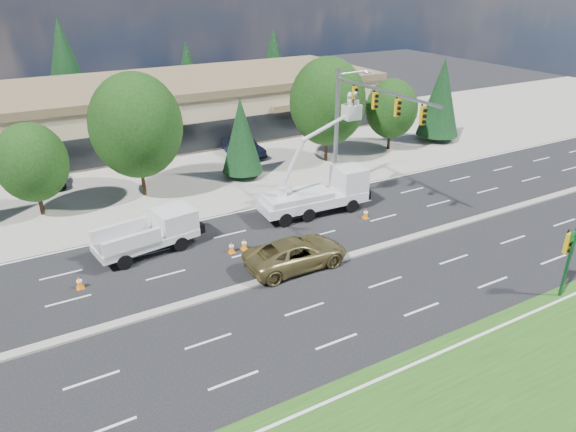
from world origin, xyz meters
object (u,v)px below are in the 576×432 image
utility_pickup (153,236)px  minivan (296,253)px  bucket_truck (324,187)px  signal_mast (355,117)px  street_sign_pole (569,253)px

utility_pickup → minivan: utility_pickup is taller
minivan → bucket_truck: bearing=-43.9°
utility_pickup → signal_mast: bearing=-5.6°
bucket_truck → minivan: size_ratio=1.38×
street_sign_pole → bucket_truck: 15.39m
signal_mast → street_sign_pole: bearing=-82.7°
street_sign_pole → bucket_truck: size_ratio=0.49×
signal_mast → minivan: size_ratio=1.73×
signal_mast → bucket_truck: 5.28m
utility_pickup → street_sign_pole: bearing=-49.9°
signal_mast → utility_pickup: (-14.75, -0.78, -5.12)m
street_sign_pole → minivan: bearing=138.8°
utility_pickup → minivan: 8.57m
signal_mast → minivan: (-8.32, -6.44, -5.24)m
utility_pickup → bucket_truck: bearing=-9.1°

